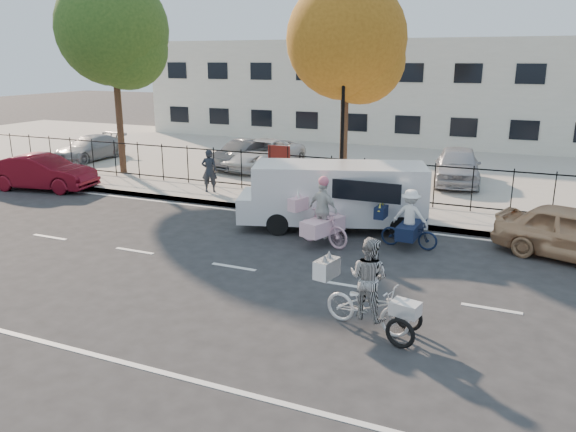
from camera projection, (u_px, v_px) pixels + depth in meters
The scene contains 21 objects.
ground at pixel (234, 267), 13.78m from camera, with size 120.00×120.00×0.00m, color #333334.
road_markings at pixel (234, 267), 13.78m from camera, with size 60.00×9.52×0.01m, color silver, non-canonical shape.
curb at pixel (309, 214), 18.22m from camera, with size 60.00×0.10×0.15m, color #A8A399.
sidewalk at pixel (320, 206), 19.14m from camera, with size 60.00×2.20×0.15m, color #A8A399.
parking_lot at pixel (384, 163), 27.00m from camera, with size 60.00×15.60×0.15m, color #A8A399.
iron_fence at pixel (331, 177), 19.89m from camera, with size 58.00×0.06×1.50m, color black, non-canonical shape.
building at pixel (426, 91), 35.04m from camera, with size 34.00×10.00×6.00m, color silver.
lamppost at pixel (343, 115), 18.75m from camera, with size 0.36×0.36×4.33m.
street_sign at pixel (279, 160), 20.11m from camera, with size 0.85×0.06×1.80m.
zebra_trike at pixel (368, 294), 10.48m from camera, with size 2.12×1.10×1.81m.
unicorn_bike at pixel (322, 220), 15.22m from camera, with size 1.96×1.42×1.94m.
bull_bike at pixel (409, 225), 15.05m from camera, with size 1.73×1.19×1.61m.
white_van at pixel (336, 193), 16.70m from camera, with size 5.91×3.34×1.95m.
red_sedan at pixel (42, 172), 21.74m from camera, with size 1.44×4.14×1.36m, color maroon.
pedestrian at pixel (209, 171), 20.70m from camera, with size 0.58×0.38×1.59m, color black.
lot_car_a at pixel (90, 148), 27.36m from camera, with size 1.63×4.01×1.16m, color #9C9FA3.
lot_car_b at pixel (263, 154), 25.19m from camera, with size 2.13×4.61×1.28m, color silver.
lot_car_c at pixel (243, 154), 25.42m from camera, with size 1.29×3.71×1.22m, color #43454A.
lot_car_d at pixel (457, 165), 22.17m from camera, with size 1.70×4.23×1.44m, color #AFB0B7.
tree_west at pixel (116, 35), 22.91m from camera, with size 4.57×4.57×8.38m.
tree_mid at pixel (351, 45), 19.43m from camera, with size 4.20×4.20×7.69m.
Camera 1 is at (6.37, -11.32, 4.94)m, focal length 35.00 mm.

